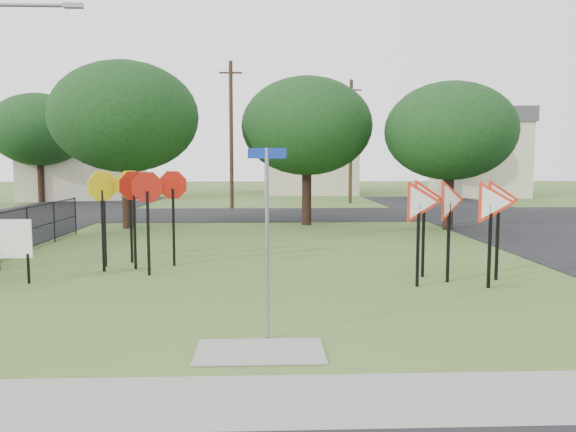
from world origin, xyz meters
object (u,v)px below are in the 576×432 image
object	(u,v)px
stop_sign_cluster	(132,197)
yield_sign_cluster	(456,206)
street_name_sign	(267,232)
info_board	(5,241)

from	to	relation	value
stop_sign_cluster	yield_sign_cluster	size ratio (longest dim) A/B	0.83
yield_sign_cluster	stop_sign_cluster	bearing A→B (deg)	165.40
stop_sign_cluster	street_name_sign	bearing A→B (deg)	-59.82
street_name_sign	stop_sign_cluster	distance (m)	7.34
stop_sign_cluster	yield_sign_cluster	distance (m)	8.55
yield_sign_cluster	info_board	size ratio (longest dim) A/B	2.10
street_name_sign	info_board	distance (m)	7.77
street_name_sign	stop_sign_cluster	size ratio (longest dim) A/B	1.17
street_name_sign	stop_sign_cluster	bearing A→B (deg)	120.18
info_board	yield_sign_cluster	bearing A→B (deg)	-1.54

